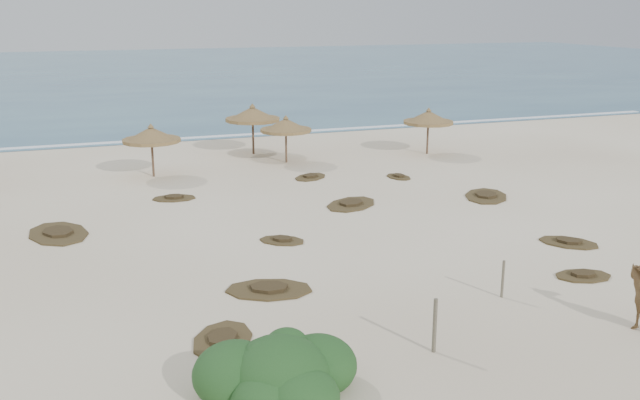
# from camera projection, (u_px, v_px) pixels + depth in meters

# --- Properties ---
(ground) EXTENTS (160.00, 160.00, 0.00)m
(ground) POSITION_uv_depth(u_px,v_px,m) (337.00, 287.00, 20.85)
(ground) COLOR #F9ECCD
(ground) RESTS_ON ground
(ocean) EXTENTS (200.00, 100.00, 0.01)m
(ocean) POSITION_uv_depth(u_px,v_px,m) (124.00, 73.00, 89.07)
(ocean) COLOR #275375
(ocean) RESTS_ON ground
(foam_line) EXTENTS (70.00, 0.60, 0.01)m
(foam_line) POSITION_uv_depth(u_px,v_px,m) (189.00, 138.00, 44.50)
(foam_line) COLOR white
(foam_line) RESTS_ON ground
(palapa_2) EXTENTS (2.79, 2.79, 2.59)m
(palapa_2) POSITION_uv_depth(u_px,v_px,m) (151.00, 135.00, 33.94)
(palapa_2) COLOR brown
(palapa_2) RESTS_ON ground
(palapa_3) EXTENTS (3.55, 3.55, 2.51)m
(palapa_3) POSITION_uv_depth(u_px,v_px,m) (286.00, 126.00, 37.09)
(palapa_3) COLOR brown
(palapa_3) RESTS_ON ground
(palapa_4) EXTENTS (3.32, 3.32, 2.82)m
(palapa_4) POSITION_uv_depth(u_px,v_px,m) (253.00, 115.00, 39.23)
(palapa_4) COLOR brown
(palapa_4) RESTS_ON ground
(palapa_5) EXTENTS (2.79, 2.79, 2.59)m
(palapa_5) POSITION_uv_depth(u_px,v_px,m) (428.00, 118.00, 39.28)
(palapa_5) COLOR brown
(palapa_5) RESTS_ON ground
(fence_post_near) EXTENTS (0.12, 0.12, 1.35)m
(fence_post_near) POSITION_uv_depth(u_px,v_px,m) (435.00, 326.00, 16.77)
(fence_post_near) COLOR #6C6451
(fence_post_near) RESTS_ON ground
(fence_post_far) EXTENTS (0.09, 0.09, 1.09)m
(fence_post_far) POSITION_uv_depth(u_px,v_px,m) (503.00, 279.00, 19.99)
(fence_post_far) COLOR #6C6451
(fence_post_far) RESTS_ON ground
(bush) EXTENTS (3.55, 3.12, 1.59)m
(bush) POSITION_uv_depth(u_px,v_px,m) (280.00, 376.00, 14.79)
(bush) COLOR #244F22
(bush) RESTS_ON ground
(scrub_1) EXTENTS (2.66, 3.48, 0.16)m
(scrub_1) POSITION_uv_depth(u_px,v_px,m) (58.00, 233.00, 25.68)
(scrub_1) COLOR #4D3D22
(scrub_1) RESTS_ON ground
(scrub_2) EXTENTS (1.94, 1.82, 0.16)m
(scrub_2) POSITION_uv_depth(u_px,v_px,m) (282.00, 240.00, 24.90)
(scrub_2) COLOR #4D3D22
(scrub_2) RESTS_ON ground
(scrub_3) EXTENTS (3.16, 2.99, 0.16)m
(scrub_3) POSITION_uv_depth(u_px,v_px,m) (351.00, 204.00, 29.49)
(scrub_3) COLOR #4D3D22
(scrub_3) RESTS_ON ground
(scrub_4) EXTENTS (2.33, 2.38, 0.16)m
(scrub_4) POSITION_uv_depth(u_px,v_px,m) (569.00, 242.00, 24.68)
(scrub_4) COLOR #4D3D22
(scrub_4) RESTS_ON ground
(scrub_5) EXTENTS (3.01, 3.27, 0.16)m
(scrub_5) POSITION_uv_depth(u_px,v_px,m) (486.00, 196.00, 30.74)
(scrub_5) COLOR #4D3D22
(scrub_5) RESTS_ON ground
(scrub_7) EXTENTS (2.25, 2.13, 0.16)m
(scrub_7) POSITION_uv_depth(u_px,v_px,m) (310.00, 177.00, 34.19)
(scrub_7) COLOR #4D3D22
(scrub_7) RESTS_ON ground
(scrub_9) EXTENTS (2.94, 2.37, 0.16)m
(scrub_9) POSITION_uv_depth(u_px,v_px,m) (269.00, 289.00, 20.58)
(scrub_9) COLOR #4D3D22
(scrub_9) RESTS_ON ground
(scrub_10) EXTENTS (1.17, 1.60, 0.16)m
(scrub_10) POSITION_uv_depth(u_px,v_px,m) (399.00, 177.00, 34.23)
(scrub_10) COLOR #4D3D22
(scrub_10) RESTS_ON ground
(scrub_11) EXTENTS (2.22, 2.61, 0.16)m
(scrub_11) POSITION_uv_depth(u_px,v_px,m) (223.00, 339.00, 17.46)
(scrub_11) COLOR #4D3D22
(scrub_11) RESTS_ON ground
(scrub_12) EXTENTS (1.92, 1.43, 0.16)m
(scrub_12) POSITION_uv_depth(u_px,v_px,m) (583.00, 275.00, 21.63)
(scrub_12) COLOR #4D3D22
(scrub_12) RESTS_ON ground
(scrub_13) EXTENTS (2.00, 1.46, 0.16)m
(scrub_13) POSITION_uv_depth(u_px,v_px,m) (174.00, 198.00, 30.41)
(scrub_13) COLOR #4D3D22
(scrub_13) RESTS_ON ground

